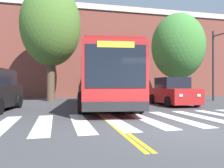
% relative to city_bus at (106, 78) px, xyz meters
% --- Properties ---
extents(ground_plane, '(120.00, 120.00, 0.00)m').
position_rel_city_bus_xyz_m(ground_plane, '(0.90, -7.43, -1.77)').
color(ground_plane, '#424244').
extents(crosswalk, '(10.93, 4.50, 0.01)m').
position_rel_city_bus_xyz_m(crosswalk, '(0.60, -5.19, -1.76)').
color(crosswalk, white).
rests_on(crosswalk, ground).
extents(lane_line_yellow_inner, '(0.12, 36.00, 0.01)m').
position_rel_city_bus_xyz_m(lane_line_yellow_inner, '(-0.96, 8.81, -1.76)').
color(lane_line_yellow_inner, gold).
rests_on(lane_line_yellow_inner, ground).
extents(lane_line_yellow_outer, '(0.12, 36.00, 0.01)m').
position_rel_city_bus_xyz_m(lane_line_yellow_outer, '(-0.80, 8.81, -1.76)').
color(lane_line_yellow_outer, gold).
rests_on(lane_line_yellow_outer, ground).
extents(city_bus, '(3.86, 10.85, 3.27)m').
position_rel_city_bus_xyz_m(city_bus, '(0.00, 0.00, 0.00)').
color(city_bus, '#B22323').
rests_on(city_bus, ground).
extents(car_red_far_lane, '(2.27, 4.42, 1.85)m').
position_rel_city_bus_xyz_m(car_red_far_lane, '(4.63, 0.18, -0.93)').
color(car_red_far_lane, '#AD1E1E').
rests_on(car_red_far_lane, ground).
extents(car_tan_behind_bus, '(2.72, 5.23, 2.26)m').
position_rel_city_bus_xyz_m(car_tan_behind_bus, '(0.26, 11.00, -0.69)').
color(car_tan_behind_bus, tan).
rests_on(car_tan_behind_bus, ground).
extents(street_tree_curbside_large, '(5.61, 5.59, 7.87)m').
position_rel_city_bus_xyz_m(street_tree_curbside_large, '(7.71, 4.90, 3.09)').
color(street_tree_curbside_large, brown).
rests_on(street_tree_curbside_large, ground).
extents(street_tree_curbside_small, '(6.05, 6.00, 9.68)m').
position_rel_city_bus_xyz_m(street_tree_curbside_small, '(-3.54, 5.58, 4.49)').
color(street_tree_curbside_small, brown).
rests_on(street_tree_curbside_small, ground).
extents(building_facade, '(43.89, 8.89, 10.26)m').
position_rel_city_bus_xyz_m(building_facade, '(3.64, 14.75, 3.37)').
color(building_facade, brown).
rests_on(building_facade, ground).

